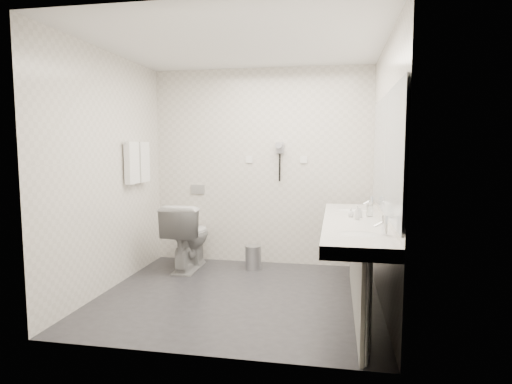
# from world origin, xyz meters

# --- Properties ---
(floor) EXTENTS (2.80, 2.80, 0.00)m
(floor) POSITION_xyz_m (0.00, 0.00, 0.00)
(floor) COLOR #28282C
(floor) RESTS_ON ground
(ceiling) EXTENTS (2.80, 2.80, 0.00)m
(ceiling) POSITION_xyz_m (0.00, 0.00, 2.50)
(ceiling) COLOR white
(ceiling) RESTS_ON wall_back
(wall_back) EXTENTS (2.80, 0.00, 2.80)m
(wall_back) POSITION_xyz_m (0.00, 1.30, 1.25)
(wall_back) COLOR silver
(wall_back) RESTS_ON floor
(wall_front) EXTENTS (2.80, 0.00, 2.80)m
(wall_front) POSITION_xyz_m (0.00, -1.30, 1.25)
(wall_front) COLOR silver
(wall_front) RESTS_ON floor
(wall_left) EXTENTS (0.00, 2.60, 2.60)m
(wall_left) POSITION_xyz_m (-1.40, 0.00, 1.25)
(wall_left) COLOR silver
(wall_left) RESTS_ON floor
(wall_right) EXTENTS (0.00, 2.60, 2.60)m
(wall_right) POSITION_xyz_m (1.40, 0.00, 1.25)
(wall_right) COLOR silver
(wall_right) RESTS_ON floor
(vanity_counter) EXTENTS (0.55, 2.20, 0.10)m
(vanity_counter) POSITION_xyz_m (1.12, -0.20, 0.80)
(vanity_counter) COLOR white
(vanity_counter) RESTS_ON floor
(vanity_panel) EXTENTS (0.03, 2.15, 0.75)m
(vanity_panel) POSITION_xyz_m (1.15, -0.20, 0.38)
(vanity_panel) COLOR gray
(vanity_panel) RESTS_ON floor
(vanity_post_near) EXTENTS (0.06, 0.06, 0.75)m
(vanity_post_near) POSITION_xyz_m (1.18, -1.24, 0.38)
(vanity_post_near) COLOR silver
(vanity_post_near) RESTS_ON floor
(vanity_post_far) EXTENTS (0.06, 0.06, 0.75)m
(vanity_post_far) POSITION_xyz_m (1.18, 0.84, 0.38)
(vanity_post_far) COLOR silver
(vanity_post_far) RESTS_ON floor
(mirror) EXTENTS (0.02, 2.20, 1.05)m
(mirror) POSITION_xyz_m (1.39, -0.20, 1.45)
(mirror) COLOR #B2BCC6
(mirror) RESTS_ON wall_right
(basin_near) EXTENTS (0.40, 0.31, 0.05)m
(basin_near) POSITION_xyz_m (1.12, -0.85, 0.83)
(basin_near) COLOR white
(basin_near) RESTS_ON vanity_counter
(basin_far) EXTENTS (0.40, 0.31, 0.05)m
(basin_far) POSITION_xyz_m (1.12, 0.45, 0.83)
(basin_far) COLOR white
(basin_far) RESTS_ON vanity_counter
(faucet_near) EXTENTS (0.04, 0.04, 0.15)m
(faucet_near) POSITION_xyz_m (1.32, -0.85, 0.92)
(faucet_near) COLOR silver
(faucet_near) RESTS_ON vanity_counter
(faucet_far) EXTENTS (0.04, 0.04, 0.15)m
(faucet_far) POSITION_xyz_m (1.32, 0.45, 0.92)
(faucet_far) COLOR silver
(faucet_far) RESTS_ON vanity_counter
(soap_bottle_a) EXTENTS (0.05, 0.05, 0.10)m
(soap_bottle_a) POSITION_xyz_m (1.18, -0.06, 0.90)
(soap_bottle_a) COLOR silver
(soap_bottle_a) RESTS_ON vanity_counter
(soap_bottle_b) EXTENTS (0.09, 0.09, 0.08)m
(soap_bottle_b) POSITION_xyz_m (1.10, -0.04, 0.89)
(soap_bottle_b) COLOR silver
(soap_bottle_b) RESTS_ON vanity_counter
(soap_bottle_c) EXTENTS (0.06, 0.06, 0.13)m
(soap_bottle_c) POSITION_xyz_m (1.15, -0.18, 0.91)
(soap_bottle_c) COLOR silver
(soap_bottle_c) RESTS_ON vanity_counter
(glass_left) EXTENTS (0.07, 0.07, 0.11)m
(glass_left) POSITION_xyz_m (1.28, 0.02, 0.91)
(glass_left) COLOR silver
(glass_left) RESTS_ON vanity_counter
(toilet) EXTENTS (0.47, 0.82, 0.82)m
(toilet) POSITION_xyz_m (-0.84, 0.83, 0.41)
(toilet) COLOR white
(toilet) RESTS_ON floor
(flush_plate) EXTENTS (0.18, 0.02, 0.12)m
(flush_plate) POSITION_xyz_m (-0.85, 1.29, 0.95)
(flush_plate) COLOR #B2B5BA
(flush_plate) RESTS_ON wall_back
(pedal_bin) EXTENTS (0.26, 0.26, 0.28)m
(pedal_bin) POSITION_xyz_m (-0.03, 0.96, 0.14)
(pedal_bin) COLOR #B2B5BA
(pedal_bin) RESTS_ON floor
(bin_lid) EXTENTS (0.20, 0.20, 0.02)m
(bin_lid) POSITION_xyz_m (-0.03, 0.96, 0.29)
(bin_lid) COLOR #B2B5BA
(bin_lid) RESTS_ON pedal_bin
(towel_rail) EXTENTS (0.02, 0.62, 0.02)m
(towel_rail) POSITION_xyz_m (-1.35, 0.55, 1.55)
(towel_rail) COLOR silver
(towel_rail) RESTS_ON wall_left
(towel_near) EXTENTS (0.07, 0.24, 0.48)m
(towel_near) POSITION_xyz_m (-1.34, 0.41, 1.33)
(towel_near) COLOR white
(towel_near) RESTS_ON towel_rail
(towel_far) EXTENTS (0.07, 0.24, 0.48)m
(towel_far) POSITION_xyz_m (-1.34, 0.69, 1.33)
(towel_far) COLOR white
(towel_far) RESTS_ON towel_rail
(dryer_cradle) EXTENTS (0.10, 0.04, 0.14)m
(dryer_cradle) POSITION_xyz_m (0.25, 1.27, 1.50)
(dryer_cradle) COLOR #9C9BA1
(dryer_cradle) RESTS_ON wall_back
(dryer_barrel) EXTENTS (0.08, 0.14, 0.08)m
(dryer_barrel) POSITION_xyz_m (0.25, 1.20, 1.53)
(dryer_barrel) COLOR #9C9BA1
(dryer_barrel) RESTS_ON dryer_cradle
(dryer_cord) EXTENTS (0.02, 0.02, 0.35)m
(dryer_cord) POSITION_xyz_m (0.25, 1.26, 1.25)
(dryer_cord) COLOR black
(dryer_cord) RESTS_ON dryer_cradle
(switch_plate_a) EXTENTS (0.09, 0.02, 0.09)m
(switch_plate_a) POSITION_xyz_m (-0.15, 1.29, 1.35)
(switch_plate_a) COLOR white
(switch_plate_a) RESTS_ON wall_back
(switch_plate_b) EXTENTS (0.09, 0.02, 0.09)m
(switch_plate_b) POSITION_xyz_m (0.55, 1.29, 1.35)
(switch_plate_b) COLOR white
(switch_plate_b) RESTS_ON wall_back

